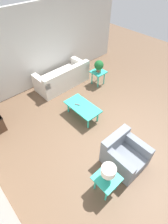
% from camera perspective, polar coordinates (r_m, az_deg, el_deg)
% --- Properties ---
extents(ground_plane, '(14.00, 14.00, 0.00)m').
position_cam_1_polar(ground_plane, '(5.27, 5.34, -4.08)').
color(ground_plane, brown).
extents(wall_right, '(0.12, 7.20, 2.70)m').
position_cam_1_polar(wall_right, '(6.48, -14.94, 19.61)').
color(wall_right, silver).
rests_on(wall_right, ground_plane).
extents(sofa, '(0.89, 2.00, 0.79)m').
position_cam_1_polar(sofa, '(6.61, -6.89, 10.92)').
color(sofa, silver).
rests_on(sofa, ground_plane).
extents(armchair, '(0.90, 0.84, 0.77)m').
position_cam_1_polar(armchair, '(4.38, 12.81, -13.34)').
color(armchair, slate).
rests_on(armchair, ground_plane).
extents(coffee_table, '(1.11, 0.59, 0.42)m').
position_cam_1_polar(coffee_table, '(5.22, -0.50, 1.57)').
color(coffee_table, '#2DB79E').
rests_on(coffee_table, ground_plane).
extents(side_table_plant, '(0.48, 0.48, 0.53)m').
position_cam_1_polar(side_table_plant, '(6.59, 4.71, 12.37)').
color(side_table_plant, '#2DB79E').
rests_on(side_table_plant, ground_plane).
extents(side_table_lamp, '(0.48, 0.48, 0.53)m').
position_cam_1_polar(side_table_lamp, '(3.86, 7.40, -21.15)').
color(side_table_lamp, '#2DB79E').
rests_on(side_table_lamp, ground_plane).
extents(potted_plant, '(0.33, 0.33, 0.42)m').
position_cam_1_polar(potted_plant, '(6.42, 4.88, 14.87)').
color(potted_plant, brown).
rests_on(potted_plant, side_table_plant).
extents(table_lamp, '(0.29, 0.29, 0.40)m').
position_cam_1_polar(table_lamp, '(3.52, 7.97, -18.63)').
color(table_lamp, '#333333').
rests_on(table_lamp, side_table_lamp).
extents(remote_control, '(0.16, 0.12, 0.02)m').
position_cam_1_polar(remote_control, '(5.23, -2.21, 2.46)').
color(remote_control, '#4C4C51').
rests_on(remote_control, coffee_table).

